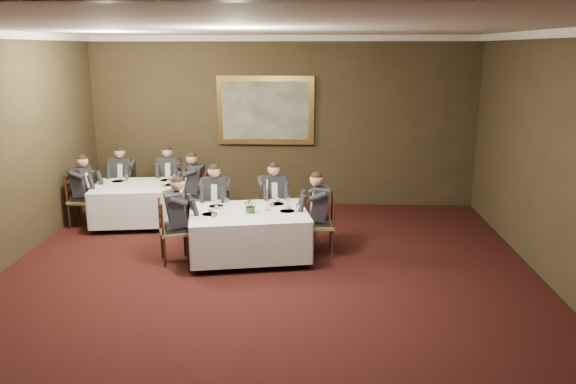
# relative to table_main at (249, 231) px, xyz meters

# --- Properties ---
(ground) EXTENTS (10.00, 10.00, 0.00)m
(ground) POSITION_rel_table_main_xyz_m (0.35, -1.75, -0.45)
(ground) COLOR black
(ground) RESTS_ON ground
(ceiling) EXTENTS (8.00, 10.00, 0.10)m
(ceiling) POSITION_rel_table_main_xyz_m (0.35, -1.75, 3.05)
(ceiling) COLOR silver
(ceiling) RESTS_ON back_wall
(back_wall) EXTENTS (8.00, 0.10, 3.50)m
(back_wall) POSITION_rel_table_main_xyz_m (0.35, 3.25, 1.30)
(back_wall) COLOR #342B1A
(back_wall) RESTS_ON ground
(crown_molding) EXTENTS (8.00, 10.00, 0.12)m
(crown_molding) POSITION_rel_table_main_xyz_m (0.35, -1.75, 2.99)
(crown_molding) COLOR white
(crown_molding) RESTS_ON back_wall
(table_main) EXTENTS (2.08, 1.73, 0.67)m
(table_main) POSITION_rel_table_main_xyz_m (0.00, 0.00, 0.00)
(table_main) COLOR black
(table_main) RESTS_ON ground
(table_second) EXTENTS (1.88, 1.54, 0.67)m
(table_second) POSITION_rel_table_main_xyz_m (-2.25, 1.65, -0.00)
(table_second) COLOR black
(table_second) RESTS_ON ground
(chair_main_backleft) EXTENTS (0.45, 0.43, 1.00)m
(chair_main_backleft) POSITION_rel_table_main_xyz_m (-0.67, 0.84, -0.17)
(chair_main_backleft) COLOR olive
(chair_main_backleft) RESTS_ON ground
(diner_main_backleft) EXTENTS (0.43, 0.49, 1.35)m
(diner_main_backleft) POSITION_rel_table_main_xyz_m (-0.67, 0.83, 0.06)
(diner_main_backleft) COLOR black
(diner_main_backleft) RESTS_ON chair_main_backleft
(chair_main_backright) EXTENTS (0.53, 0.52, 1.00)m
(chair_main_backright) POSITION_rel_table_main_xyz_m (0.31, 1.03, -0.17)
(chair_main_backright) COLOR olive
(chair_main_backright) RESTS_ON ground
(diner_main_backright) EXTENTS (0.51, 0.57, 1.35)m
(diner_main_backright) POSITION_rel_table_main_xyz_m (0.31, 1.01, 0.06)
(diner_main_backright) COLOR black
(diner_main_backright) RESTS_ON chair_main_backright
(chair_main_endleft) EXTENTS (0.55, 0.56, 1.00)m
(chair_main_endleft) POSITION_rel_table_main_xyz_m (-1.15, -0.22, -0.17)
(chair_main_endleft) COLOR olive
(chair_main_endleft) RESTS_ON ground
(diner_main_endleft) EXTENTS (0.59, 0.55, 1.35)m
(diner_main_endleft) POSITION_rel_table_main_xyz_m (-1.14, -0.22, 0.06)
(diner_main_endleft) COLOR black
(diner_main_endleft) RESTS_ON chair_main_endleft
(chair_main_endright) EXTENTS (0.44, 0.46, 1.00)m
(chair_main_endright) POSITION_rel_table_main_xyz_m (1.15, 0.22, -0.17)
(chair_main_endright) COLOR olive
(chair_main_endright) RESTS_ON ground
(diner_main_endright) EXTENTS (0.50, 0.43, 1.35)m
(diner_main_endright) POSITION_rel_table_main_xyz_m (1.14, 0.22, 0.06)
(diner_main_endright) COLOR black
(diner_main_endright) RESTS_ON chair_main_endright
(chair_sec_backleft) EXTENTS (0.44, 0.42, 1.00)m
(chair_sec_backleft) POSITION_rel_table_main_xyz_m (-2.83, 2.45, -0.17)
(chair_sec_backleft) COLOR olive
(chair_sec_backleft) RESTS_ON ground
(diner_sec_backleft) EXTENTS (0.42, 0.48, 1.35)m
(diner_sec_backleft) POSITION_rel_table_main_xyz_m (-2.83, 2.44, 0.06)
(diner_sec_backleft) COLOR black
(diner_sec_backleft) RESTS_ON chair_sec_backleft
(chair_sec_backright) EXTENTS (0.48, 0.46, 1.00)m
(chair_sec_backright) POSITION_rel_table_main_xyz_m (-1.92, 2.59, -0.17)
(chair_sec_backright) COLOR olive
(chair_sec_backright) RESTS_ON ground
(diner_sec_backright) EXTENTS (0.45, 0.52, 1.35)m
(diner_sec_backright) POSITION_rel_table_main_xyz_m (-1.92, 2.57, 0.06)
(diner_sec_backright) COLOR black
(diner_sec_backright) RESTS_ON chair_sec_backright
(chair_sec_endright) EXTENTS (0.44, 0.46, 1.00)m
(chair_sec_endright) POSITION_rel_table_main_xyz_m (-1.18, 1.81, -0.17)
(chair_sec_endright) COLOR olive
(chair_sec_endright) RESTS_ON ground
(diner_sec_endright) EXTENTS (0.50, 0.44, 1.35)m
(diner_sec_endright) POSITION_rel_table_main_xyz_m (-1.19, 1.81, 0.06)
(diner_sec_endright) COLOR black
(diner_sec_endright) RESTS_ON chair_sec_endright
(chair_sec_endleft) EXTENTS (0.45, 0.47, 1.00)m
(chair_sec_endleft) POSITION_rel_table_main_xyz_m (-3.32, 1.50, -0.17)
(chair_sec_endleft) COLOR olive
(chair_sec_endleft) RESTS_ON ground
(diner_sec_endleft) EXTENTS (0.51, 0.44, 1.35)m
(diner_sec_endleft) POSITION_rel_table_main_xyz_m (-3.30, 1.49, 0.06)
(diner_sec_endleft) COLOR black
(diner_sec_endleft) RESTS_ON chair_sec_endleft
(centerpiece) EXTENTS (0.29, 0.27, 0.27)m
(centerpiece) POSITION_rel_table_main_xyz_m (0.05, -0.07, 0.45)
(centerpiece) COLOR #2D5926
(centerpiece) RESTS_ON table_main
(candlestick) EXTENTS (0.07, 0.07, 0.51)m
(candlestick) POSITION_rel_table_main_xyz_m (0.29, 0.08, 0.50)
(candlestick) COLOR #B18736
(candlestick) RESTS_ON table_main
(place_setting_table_main) EXTENTS (0.33, 0.31, 0.14)m
(place_setting_table_main) POSITION_rel_table_main_xyz_m (-0.51, 0.31, 0.35)
(place_setting_table_main) COLOR white
(place_setting_table_main) RESTS_ON table_main
(place_setting_table_second) EXTENTS (0.33, 0.31, 0.14)m
(place_setting_table_second) POSITION_rel_table_main_xyz_m (-2.70, 1.96, 0.35)
(place_setting_table_second) COLOR white
(place_setting_table_second) RESTS_ON table_second
(painting) EXTENTS (2.00, 0.09, 1.40)m
(painting) POSITION_rel_table_main_xyz_m (0.00, 3.19, 1.55)
(painting) COLOR #BF9545
(painting) RESTS_ON back_wall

